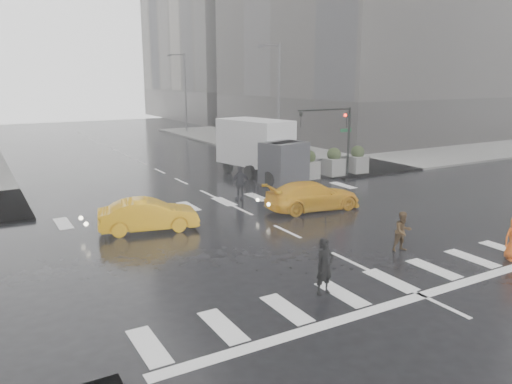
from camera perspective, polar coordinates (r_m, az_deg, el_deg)
ground at (r=21.17m, az=3.58°, el=-4.53°), size 120.00×120.00×0.00m
sidewalk_ne at (r=46.46m, az=11.79°, el=4.96°), size 35.00×35.00×0.15m
building_ne_far at (r=83.74m, az=-1.14°, el=19.82°), size 26.05×26.05×36.00m
road_markings at (r=21.17m, az=3.58°, el=-4.52°), size 18.00×48.00×0.01m
traffic_signal_pole at (r=32.15m, az=9.23°, el=7.22°), size 4.45×0.42×4.50m
street_lamp_near at (r=41.23m, az=2.45°, el=11.04°), size 2.15×0.22×9.00m
street_lamp_far at (r=59.08m, az=-8.21°, el=11.52°), size 2.15×0.22×9.00m
planter_west at (r=31.39m, az=6.01°, el=3.06°), size 1.10×1.10×1.80m
planter_mid at (r=32.59m, az=8.86°, el=3.35°), size 1.10×1.10×1.80m
planter_east at (r=33.86m, az=11.51°, el=3.60°), size 1.10×1.10×1.80m
pedestrian_black at (r=14.91m, az=7.92°, el=-5.82°), size 1.04×1.06×2.43m
pedestrian_brown at (r=19.42m, az=16.44°, el=-4.34°), size 0.81×0.67×1.52m
pedestrian_far_a at (r=26.35m, az=-1.83°, el=1.04°), size 1.10×0.71×1.82m
pedestrian_far_b at (r=30.93m, az=2.80°, el=2.80°), size 1.26×0.86×1.78m
taxi_mid at (r=21.57m, az=-12.19°, el=-2.59°), size 4.35×2.31×1.36m
taxi_rear at (r=24.55m, az=6.50°, el=-0.44°), size 4.44×2.44×1.39m
box_truck at (r=31.95m, az=0.74°, el=5.09°), size 2.59×6.92×3.68m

